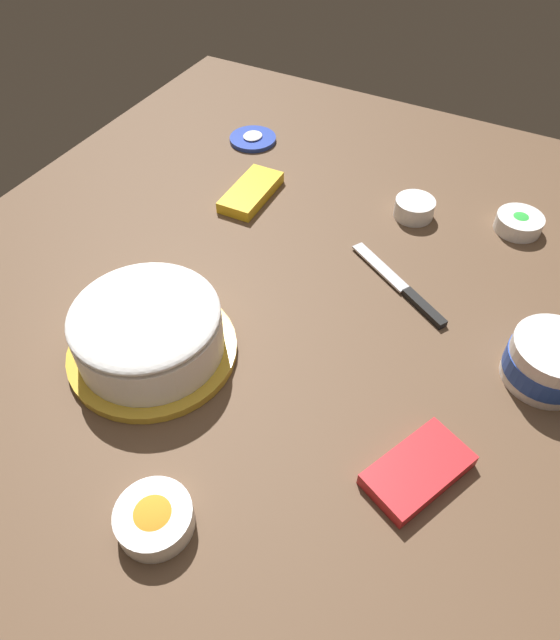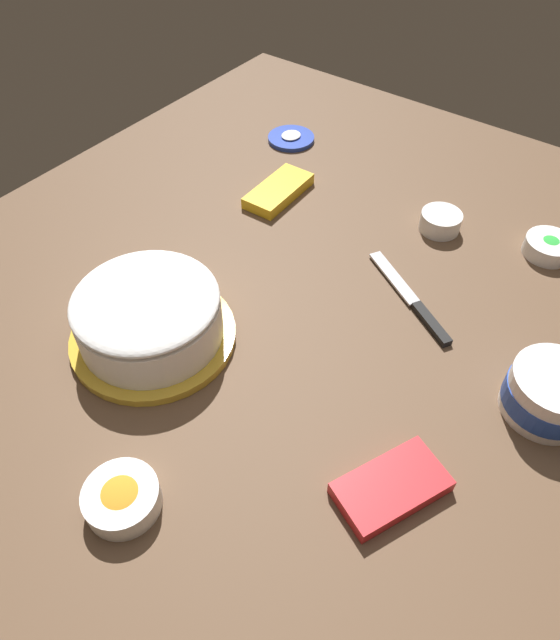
% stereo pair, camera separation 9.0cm
% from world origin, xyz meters
% --- Properties ---
extents(ground_plane, '(1.54, 1.54, 0.00)m').
position_xyz_m(ground_plane, '(0.00, 0.00, 0.00)').
color(ground_plane, brown).
extents(frosted_cake, '(0.26, 0.26, 0.11)m').
position_xyz_m(frosted_cake, '(-0.20, 0.24, 0.05)').
color(frosted_cake, gold).
rests_on(frosted_cake, ground_plane).
extents(frosting_tub, '(0.13, 0.13, 0.07)m').
position_xyz_m(frosting_tub, '(0.04, -0.30, 0.04)').
color(frosting_tub, white).
rests_on(frosting_tub, ground_plane).
extents(frosting_tub_lid, '(0.11, 0.11, 0.02)m').
position_xyz_m(frosting_tub_lid, '(0.43, 0.42, 0.01)').
color(frosting_tub_lid, '#233DAD').
rests_on(frosting_tub_lid, ground_plane).
extents(spreading_knife, '(0.14, 0.21, 0.01)m').
position_xyz_m(spreading_knife, '(0.12, -0.06, 0.01)').
color(spreading_knife, silver).
rests_on(spreading_knife, ground_plane).
extents(sprinkle_bowl_green, '(0.09, 0.09, 0.03)m').
position_xyz_m(sprinkle_bowl_green, '(0.39, -0.19, 0.02)').
color(sprinkle_bowl_green, white).
rests_on(sprinkle_bowl_green, ground_plane).
extents(sprinkle_bowl_pink, '(0.08, 0.08, 0.04)m').
position_xyz_m(sprinkle_bowl_pink, '(0.33, 0.00, 0.02)').
color(sprinkle_bowl_pink, white).
rests_on(sprinkle_bowl_pink, ground_plane).
extents(sprinkle_bowl_orange, '(0.10, 0.10, 0.04)m').
position_xyz_m(sprinkle_bowl_orange, '(-0.42, 0.07, 0.02)').
color(sprinkle_bowl_orange, white).
rests_on(sprinkle_bowl_orange, ground_plane).
extents(candy_box_lower, '(0.16, 0.13, 0.02)m').
position_xyz_m(candy_box_lower, '(-0.20, -0.19, 0.01)').
color(candy_box_lower, red).
rests_on(candy_box_lower, ground_plane).
extents(candy_box_upper, '(0.16, 0.08, 0.02)m').
position_xyz_m(candy_box_upper, '(0.24, 0.31, 0.01)').
color(candy_box_upper, yellow).
rests_on(candy_box_upper, ground_plane).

